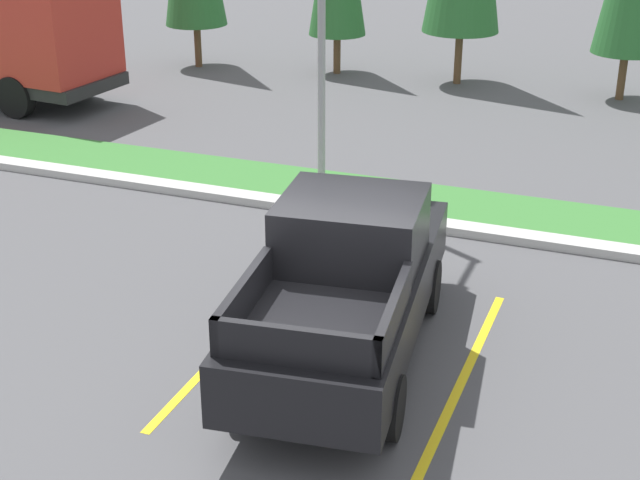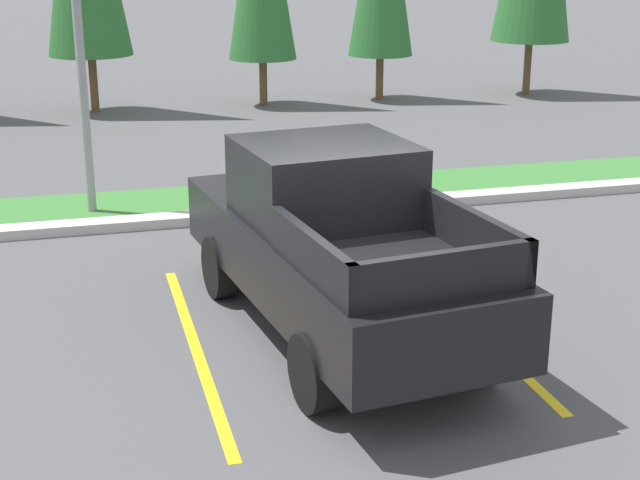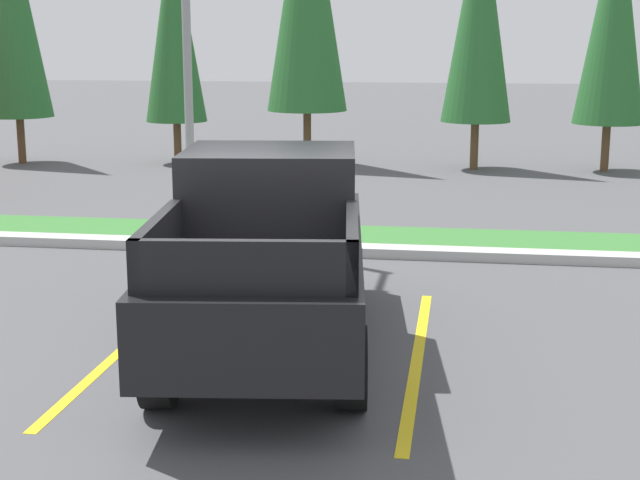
# 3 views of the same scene
# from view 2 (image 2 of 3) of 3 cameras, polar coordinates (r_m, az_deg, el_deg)

# --- Properties ---
(ground_plane) EXTENTS (120.00, 120.00, 0.00)m
(ground_plane) POSITION_cam_2_polar(r_m,az_deg,el_deg) (10.10, 1.11, -6.67)
(ground_plane) COLOR #4C4C4F
(parking_line_near) EXTENTS (0.12, 4.80, 0.01)m
(parking_line_near) POSITION_cam_2_polar(r_m,az_deg,el_deg) (10.23, -7.54, -6.48)
(parking_line_near) COLOR yellow
(parking_line_near) RESTS_ON ground
(parking_line_far) EXTENTS (0.12, 4.80, 0.01)m
(parking_line_far) POSITION_cam_2_polar(r_m,az_deg,el_deg) (11.00, 8.71, -4.71)
(parking_line_far) COLOR yellow
(parking_line_far) RESTS_ON ground
(curb_strip) EXTENTS (56.00, 0.40, 0.15)m
(curb_strip) POSITION_cam_2_polar(r_m,az_deg,el_deg) (14.64, -4.33, 1.57)
(curb_strip) COLOR #B2B2AD
(curb_strip) RESTS_ON ground
(grass_median) EXTENTS (56.00, 1.80, 0.06)m
(grass_median) POSITION_cam_2_polar(r_m,az_deg,el_deg) (15.69, -5.09, 2.51)
(grass_median) COLOR #387533
(grass_median) RESTS_ON ground
(pickup_truck_main) EXTENTS (2.52, 5.42, 2.10)m
(pickup_truck_main) POSITION_cam_2_polar(r_m,az_deg,el_deg) (10.18, 0.81, -0.17)
(pickup_truck_main) COLOR black
(pickup_truck_main) RESTS_ON ground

